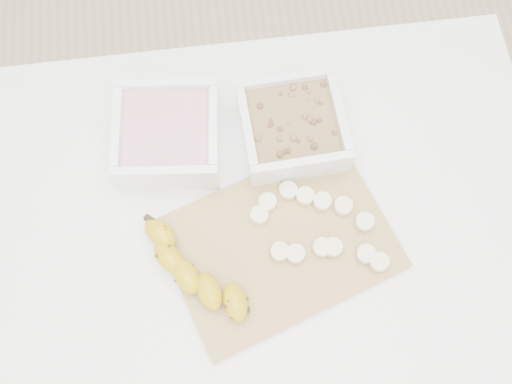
{
  "coord_description": "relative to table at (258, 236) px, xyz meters",
  "views": [
    {
      "loc": [
        -0.04,
        -0.27,
        1.66
      ],
      "look_at": [
        0.0,
        0.03,
        0.81
      ],
      "focal_mm": 40.0,
      "sensor_mm": 36.0,
      "label": 1
    }
  ],
  "objects": [
    {
      "name": "ground",
      "position": [
        0.0,
        0.0,
        -0.65
      ],
      "size": [
        3.5,
        3.5,
        0.0
      ],
      "primitive_type": "plane",
      "color": "#C6AD89",
      "rests_on": "ground"
    },
    {
      "name": "table",
      "position": [
        0.0,
        0.0,
        0.0
      ],
      "size": [
        1.0,
        0.7,
        0.75
      ],
      "color": "white",
      "rests_on": "ground"
    },
    {
      "name": "bowl_yogurt",
      "position": [
        -0.13,
        0.16,
        0.14
      ],
      "size": [
        0.19,
        0.19,
        0.08
      ],
      "color": "white",
      "rests_on": "table"
    },
    {
      "name": "bowl_granola",
      "position": [
        0.08,
        0.14,
        0.14
      ],
      "size": [
        0.17,
        0.17,
        0.08
      ],
      "color": "white",
      "rests_on": "table"
    },
    {
      "name": "cutting_board",
      "position": [
        0.03,
        -0.05,
        0.1
      ],
      "size": [
        0.41,
        0.35,
        0.01
      ],
      "primitive_type": "cube",
      "rotation": [
        0.0,
        0.0,
        0.32
      ],
      "color": "#B1874E",
      "rests_on": "table"
    },
    {
      "name": "banana",
      "position": [
        -0.11,
        -0.08,
        0.13
      ],
      "size": [
        0.15,
        0.21,
        0.04
      ],
      "primitive_type": null,
      "rotation": [
        0.0,
        0.0,
        0.52
      ],
      "color": "#C39F0E",
      "rests_on": "cutting_board"
    },
    {
      "name": "banana_slices",
      "position": [
        0.09,
        -0.03,
        0.12
      ],
      "size": [
        0.21,
        0.17,
        0.02
      ],
      "color": "beige",
      "rests_on": "cutting_board"
    }
  ]
}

